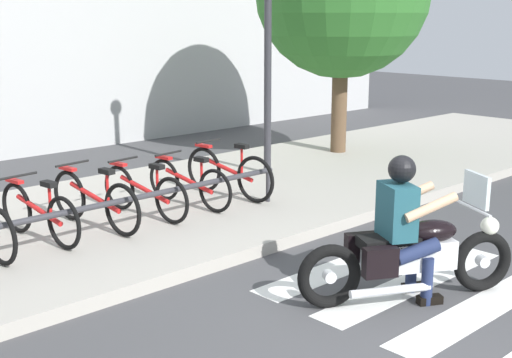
{
  "coord_description": "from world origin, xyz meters",
  "views": [
    {
      "loc": [
        -4.45,
        -2.85,
        2.66
      ],
      "look_at": [
        0.75,
        2.71,
        0.85
      ],
      "focal_mm": 47.31,
      "sensor_mm": 36.0,
      "label": 1
    }
  ],
  "objects_px": {
    "bicycle_5": "(229,173)",
    "street_lamp": "(268,22)",
    "bicycle_1": "(39,213)",
    "bicycle_2": "(95,200)",
    "rider": "(404,219)",
    "bike_rack": "(145,198)",
    "bicycle_4": "(189,183)",
    "bicycle_3": "(144,192)",
    "motorcycle": "(410,255)"
  },
  "relations": [
    {
      "from": "bicycle_2",
      "to": "bicycle_5",
      "type": "xyz_separation_m",
      "value": [
        2.16,
        -0.0,
        0.01
      ]
    },
    {
      "from": "bicycle_3",
      "to": "street_lamp",
      "type": "relative_size",
      "value": 0.38
    },
    {
      "from": "street_lamp",
      "to": "bicycle_5",
      "type": "bearing_deg",
      "value": -153.43
    },
    {
      "from": "bicycle_5",
      "to": "bicycle_1",
      "type": "bearing_deg",
      "value": 179.98
    },
    {
      "from": "bicycle_1",
      "to": "bicycle_4",
      "type": "height_order",
      "value": "bicycle_1"
    },
    {
      "from": "bicycle_1",
      "to": "bike_rack",
      "type": "distance_m",
      "value": 1.22
    },
    {
      "from": "bicycle_1",
      "to": "street_lamp",
      "type": "distance_m",
      "value": 4.92
    },
    {
      "from": "bicycle_2",
      "to": "bike_rack",
      "type": "xyz_separation_m",
      "value": [
        0.36,
        -0.55,
        0.06
      ]
    },
    {
      "from": "motorcycle",
      "to": "bicycle_2",
      "type": "height_order",
      "value": "motorcycle"
    },
    {
      "from": "bicycle_3",
      "to": "bicycle_5",
      "type": "xyz_separation_m",
      "value": [
        1.44,
        -0.0,
        0.03
      ]
    },
    {
      "from": "bike_rack",
      "to": "bicycle_5",
      "type": "bearing_deg",
      "value": 17.11
    },
    {
      "from": "rider",
      "to": "bike_rack",
      "type": "xyz_separation_m",
      "value": [
        -0.85,
        3.08,
        -0.25
      ]
    },
    {
      "from": "bicycle_3",
      "to": "bicycle_5",
      "type": "distance_m",
      "value": 1.44
    },
    {
      "from": "bicycle_3",
      "to": "bicycle_2",
      "type": "bearing_deg",
      "value": -179.93
    },
    {
      "from": "bicycle_4",
      "to": "bicycle_1",
      "type": "bearing_deg",
      "value": -179.98
    },
    {
      "from": "bicycle_1",
      "to": "bicycle_4",
      "type": "bearing_deg",
      "value": 0.02
    },
    {
      "from": "bicycle_3",
      "to": "rider",
      "type": "bearing_deg",
      "value": -82.24
    },
    {
      "from": "bicycle_1",
      "to": "rider",
      "type": "bearing_deg",
      "value": -61.98
    },
    {
      "from": "bike_rack",
      "to": "bicycle_3",
      "type": "bearing_deg",
      "value": 57.09
    },
    {
      "from": "bicycle_4",
      "to": "street_lamp",
      "type": "height_order",
      "value": "street_lamp"
    },
    {
      "from": "bicycle_1",
      "to": "bike_rack",
      "type": "relative_size",
      "value": 0.37
    },
    {
      "from": "bike_rack",
      "to": "street_lamp",
      "type": "distance_m",
      "value": 4.09
    },
    {
      "from": "rider",
      "to": "street_lamp",
      "type": "bearing_deg",
      "value": 60.88
    },
    {
      "from": "bicycle_3",
      "to": "bike_rack",
      "type": "bearing_deg",
      "value": -122.91
    },
    {
      "from": "bicycle_3",
      "to": "street_lamp",
      "type": "xyz_separation_m",
      "value": [
        2.94,
        0.75,
        2.11
      ]
    },
    {
      "from": "bike_rack",
      "to": "street_lamp",
      "type": "relative_size",
      "value": 0.98
    },
    {
      "from": "street_lamp",
      "to": "bicycle_4",
      "type": "bearing_deg",
      "value": -161.37
    },
    {
      "from": "rider",
      "to": "bicycle_1",
      "type": "xyz_separation_m",
      "value": [
        -1.93,
        3.64,
        -0.33
      ]
    },
    {
      "from": "motorcycle",
      "to": "street_lamp",
      "type": "height_order",
      "value": "street_lamp"
    },
    {
      "from": "motorcycle",
      "to": "bicycle_1",
      "type": "distance_m",
      "value": 4.19
    },
    {
      "from": "bicycle_1",
      "to": "bicycle_4",
      "type": "relative_size",
      "value": 0.99
    },
    {
      "from": "bicycle_1",
      "to": "bicycle_3",
      "type": "height_order",
      "value": "bicycle_1"
    },
    {
      "from": "bicycle_2",
      "to": "bicycle_4",
      "type": "bearing_deg",
      "value": 0.04
    },
    {
      "from": "bicycle_2",
      "to": "bicycle_4",
      "type": "xyz_separation_m",
      "value": [
        1.44,
        0.0,
        -0.02
      ]
    },
    {
      "from": "bike_rack",
      "to": "street_lamp",
      "type": "xyz_separation_m",
      "value": [
        3.3,
        1.3,
        2.03
      ]
    },
    {
      "from": "bicycle_1",
      "to": "motorcycle",
      "type": "bearing_deg",
      "value": -61.44
    },
    {
      "from": "rider",
      "to": "bicycle_2",
      "type": "bearing_deg",
      "value": 108.48
    },
    {
      "from": "bicycle_5",
      "to": "street_lamp",
      "type": "bearing_deg",
      "value": 26.57
    },
    {
      "from": "bicycle_3",
      "to": "bike_rack",
      "type": "xyz_separation_m",
      "value": [
        -0.36,
        -0.55,
        0.08
      ]
    },
    {
      "from": "bicycle_1",
      "to": "bike_rack",
      "type": "xyz_separation_m",
      "value": [
        1.08,
        -0.55,
        0.08
      ]
    },
    {
      "from": "bicycle_4",
      "to": "street_lamp",
      "type": "distance_m",
      "value": 3.16
    },
    {
      "from": "bicycle_3",
      "to": "bicycle_1",
      "type": "bearing_deg",
      "value": -179.98
    },
    {
      "from": "bicycle_4",
      "to": "bicycle_3",
      "type": "bearing_deg",
      "value": -179.99
    },
    {
      "from": "bicycle_4",
      "to": "bike_rack",
      "type": "relative_size",
      "value": 0.37
    },
    {
      "from": "motorcycle",
      "to": "bicycle_3",
      "type": "bearing_deg",
      "value": 98.69
    },
    {
      "from": "bicycle_1",
      "to": "bicycle_2",
      "type": "distance_m",
      "value": 0.72
    },
    {
      "from": "bicycle_1",
      "to": "bike_rack",
      "type": "bearing_deg",
      "value": -27.18
    },
    {
      "from": "bicycle_1",
      "to": "street_lamp",
      "type": "xyz_separation_m",
      "value": [
        4.38,
        0.75,
        2.11
      ]
    },
    {
      "from": "bicycle_4",
      "to": "bicycle_5",
      "type": "bearing_deg",
      "value": -0.12
    },
    {
      "from": "motorcycle",
      "to": "bicycle_5",
      "type": "distance_m",
      "value": 3.78
    }
  ]
}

